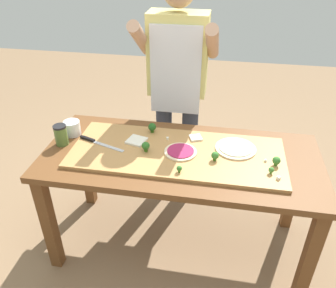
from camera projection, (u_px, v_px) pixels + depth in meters
name	position (u px, v px, depth m)	size (l,w,h in m)	color
ground_plane	(179.00, 242.00, 2.44)	(8.00, 8.00, 0.00)	#896B4C
prep_table	(180.00, 169.00, 2.09)	(1.65, 0.74, 0.76)	brown
cutting_board	(177.00, 153.00, 2.03)	(1.26, 0.52, 0.02)	#B27F47
chefs_knife	(95.00, 142.00, 2.11)	(0.31, 0.13, 0.02)	#B7BABF
pizza_whole_beet_magenta	(180.00, 152.00, 2.01)	(0.19, 0.19, 0.02)	beige
pizza_whole_cheese_artichoke	(236.00, 148.00, 2.04)	(0.24, 0.24, 0.02)	beige
pizza_slice_center	(136.00, 141.00, 2.12)	(0.11, 0.11, 0.01)	silver
pizza_slice_near_left	(196.00, 138.00, 2.15)	(0.07, 0.07, 0.01)	silver
broccoli_floret_back_mid	(152.00, 127.00, 2.20)	(0.05, 0.05, 0.06)	#2C5915
broccoli_floret_center_right	(215.00, 156.00, 1.93)	(0.04, 0.04, 0.06)	#3F7220
broccoli_floret_back_left	(146.00, 146.00, 2.01)	(0.05, 0.05, 0.06)	#366618
broccoli_floret_front_left	(271.00, 170.00, 1.83)	(0.03, 0.03, 0.04)	#487A23
broccoli_floret_front_right	(179.00, 169.00, 1.84)	(0.03, 0.03, 0.04)	#3F7220
broccoli_floret_back_right	(276.00, 161.00, 1.89)	(0.04, 0.04, 0.06)	#3F7220
cheese_crumble_a	(168.00, 138.00, 2.14)	(0.01, 0.01, 0.01)	white
cheese_crumble_b	(265.00, 160.00, 1.94)	(0.01, 0.01, 0.01)	silver
cheese_crumble_c	(279.00, 178.00, 1.80)	(0.02, 0.02, 0.02)	white
flour_cup	(72.00, 129.00, 2.21)	(0.11, 0.11, 0.09)	white
sauce_jar	(61.00, 135.00, 2.10)	(0.08, 0.08, 0.13)	#517033
cook_center	(177.00, 80.00, 2.40)	(0.54, 0.39, 1.67)	#333847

